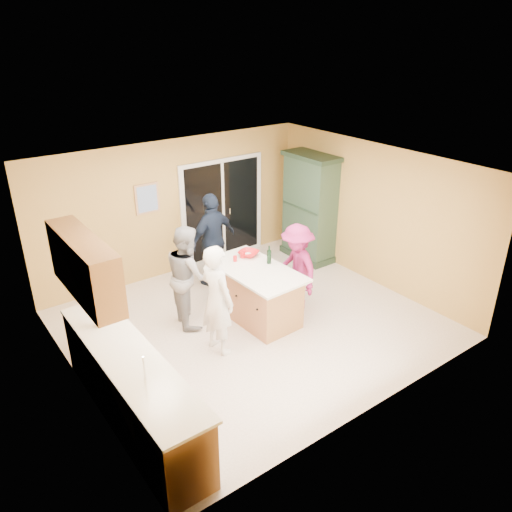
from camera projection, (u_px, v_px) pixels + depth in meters
floor at (252, 324)px, 8.17m from camera, size 5.50×5.50×0.00m
ceiling at (252, 169)px, 7.08m from camera, size 5.50×5.00×0.10m
wall_back at (175, 208)px, 9.45m from camera, size 5.50×0.10×2.60m
wall_front at (378, 323)px, 5.80m from camera, size 5.50×0.10×2.60m
wall_left at (72, 306)px, 6.15m from camera, size 0.10×5.00×2.60m
wall_right at (374, 215)px, 9.10m from camera, size 0.10×5.00×2.60m
left_cabinet_run at (137, 396)px, 5.89m from camera, size 0.65×3.05×1.24m
upper_cabinets at (84, 267)px, 5.85m from camera, size 0.35×1.60×0.75m
sliding_door at (223, 210)px, 10.10m from camera, size 1.90×0.07×2.10m
framed_picture at (147, 199)px, 9.01m from camera, size 0.46×0.04×0.56m
kitchen_island at (256, 295)px, 8.21m from camera, size 0.99×1.73×0.89m
green_hutch at (310, 209)px, 10.11m from camera, size 0.63×1.19×2.19m
woman_white at (217, 300)px, 7.19m from camera, size 0.48×0.67×1.70m
woman_grey at (188, 275)px, 7.92m from camera, size 0.81×0.94×1.67m
woman_navy at (213, 240)px, 9.12m from camera, size 1.10×0.64×1.77m
woman_magenta at (297, 268)px, 8.34m from camera, size 0.72×1.06×1.52m
serving_bowl at (249, 254)px, 8.45m from camera, size 0.43×0.43×0.08m
tulip_vase at (99, 314)px, 6.33m from camera, size 0.19×0.13×0.36m
tumbler_near at (235, 259)px, 8.25m from camera, size 0.08×0.08×0.09m
tumbler_far at (243, 254)px, 8.37m from camera, size 0.10×0.10×0.12m
wine_bottle at (269, 257)px, 8.15m from camera, size 0.07×0.07×0.31m
white_plate at (246, 252)px, 8.58m from camera, size 0.23×0.23×0.01m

